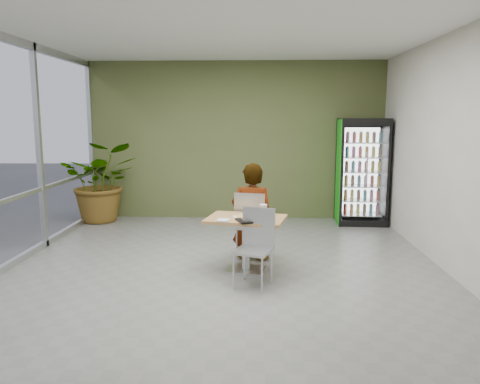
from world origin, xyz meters
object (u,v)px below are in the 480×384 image
at_px(chair_near, 256,240).
at_px(seated_woman, 252,221).
at_px(beverage_fridge, 362,172).
at_px(soda_cup, 263,211).
at_px(cafeteria_tray, 253,220).
at_px(potted_plant, 102,182).
at_px(dining_table, 246,233).
at_px(chair_far, 251,220).

height_order(chair_near, seated_woman, seated_woman).
bearing_deg(beverage_fridge, soda_cup, -119.97).
relative_size(chair_near, beverage_fridge, 0.47).
bearing_deg(cafeteria_tray, potted_plant, 133.10).
bearing_deg(seated_woman, soda_cup, 115.50).
height_order(seated_woman, soda_cup, seated_woman).
distance_m(chair_near, seated_woman, 1.09).
bearing_deg(cafeteria_tray, dining_table, 115.27).
height_order(cafeteria_tray, potted_plant, potted_plant).
distance_m(dining_table, potted_plant, 4.27).
distance_m(dining_table, chair_far, 0.56).
distance_m(soda_cup, cafeteria_tray, 0.27).
relative_size(dining_table, seated_woman, 0.66).
xyz_separation_m(soda_cup, potted_plant, (-3.20, 3.05, -0.03)).
relative_size(chair_far, chair_near, 1.05).
height_order(seated_woman, beverage_fridge, beverage_fridge).
xyz_separation_m(beverage_fridge, potted_plant, (-5.17, 0.02, -0.23)).
xyz_separation_m(soda_cup, cafeteria_tray, (-0.13, -0.22, -0.07)).
bearing_deg(chair_near, seated_woman, 112.94).
bearing_deg(beverage_fridge, seated_woman, -128.09).
height_order(dining_table, seated_woman, seated_woman).
bearing_deg(chair_far, beverage_fridge, -119.57).
bearing_deg(potted_plant, beverage_fridge, -0.27).
xyz_separation_m(dining_table, chair_near, (0.14, -0.47, 0.03)).
height_order(dining_table, chair_far, chair_far).
height_order(chair_far, chair_near, chair_far).
relative_size(cafeteria_tray, beverage_fridge, 0.20).
bearing_deg(chair_far, chair_near, 105.36).
relative_size(chair_far, potted_plant, 0.63).
height_order(dining_table, cafeteria_tray, cafeteria_tray).
xyz_separation_m(chair_near, beverage_fridge, (2.07, 3.51, 0.47)).
bearing_deg(dining_table, chair_near, -74.11).
relative_size(soda_cup, potted_plant, 0.11).
bearing_deg(beverage_fridge, potted_plant, -177.24).
bearing_deg(chair_far, seated_woman, -99.72).
bearing_deg(dining_table, seated_woman, 82.46).
distance_m(chair_near, soda_cup, 0.56).
relative_size(beverage_fridge, potted_plant, 1.28).
relative_size(soda_cup, beverage_fridge, 0.09).
height_order(seated_woman, cafeteria_tray, seated_woman).
xyz_separation_m(dining_table, chair_far, (0.06, 0.56, 0.05)).
height_order(chair_far, beverage_fridge, beverage_fridge).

